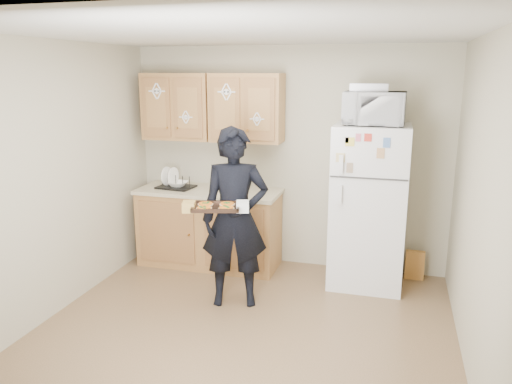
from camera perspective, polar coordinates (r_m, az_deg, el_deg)
floor at (r=4.49m, az=-1.70°, el=-16.02°), size 3.60×3.60×0.00m
ceiling at (r=3.91m, az=-1.97°, el=17.75°), size 3.60×3.60×0.00m
wall_back at (r=5.72m, az=3.64°, el=3.85°), size 3.60×0.04×2.50m
wall_front at (r=2.45m, az=-14.84°, el=-10.12°), size 3.60×0.04×2.50m
wall_left at (r=4.86m, az=-22.49°, el=1.09°), size 0.04×3.60×2.50m
wall_right at (r=3.89m, az=24.38°, el=-2.04°), size 0.04×3.60×2.50m
refrigerator at (r=5.33m, az=12.75°, el=-1.60°), size 0.75×0.70×1.70m
base_cabinet at (r=5.86m, az=-5.33°, el=-4.21°), size 1.60×0.60×0.86m
countertop at (r=5.74m, az=-5.43°, el=0.07°), size 1.64×0.64×0.04m
upper_cab_left at (r=5.87m, az=-8.85°, el=9.62°), size 0.80×0.33×0.75m
upper_cab_right at (r=5.58m, az=-1.06°, el=9.58°), size 0.80×0.33×0.75m
cereal_box at (r=5.77m, az=17.68°, el=-7.95°), size 0.20×0.07×0.32m
person at (r=4.74m, az=-2.41°, el=-2.99°), size 0.72×0.57×1.73m
baking_tray at (r=4.46m, az=-4.61°, el=-1.79°), size 0.49×0.41×0.04m
pizza_front_left at (r=4.40m, az=-5.95°, el=-1.82°), size 0.14×0.14×0.02m
pizza_front_right at (r=4.38m, az=-3.40°, el=-1.82°), size 0.14×0.14×0.02m
pizza_back_left at (r=4.53m, az=-5.79°, el=-1.35°), size 0.14×0.14×0.02m
pizza_back_right at (r=4.52m, az=-3.32°, el=-1.35°), size 0.14×0.14×0.02m
microwave at (r=5.11m, az=13.37°, el=9.28°), size 0.61×0.42×0.33m
foil_pan at (r=5.14m, az=12.80°, el=11.59°), size 0.37×0.26×0.08m
dish_rack at (r=5.86m, az=-9.15°, el=1.25°), size 0.43×0.35×0.16m
bowl at (r=5.86m, az=-8.92°, el=0.92°), size 0.24×0.24×0.06m
soap_bottle at (r=5.51m, az=-2.08°, el=0.71°), size 0.10×0.10×0.18m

